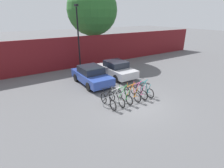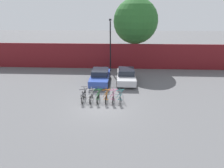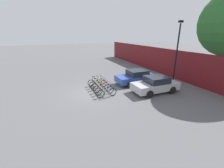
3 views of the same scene
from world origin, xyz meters
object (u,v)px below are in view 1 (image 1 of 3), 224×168
at_px(tree_behind_hoarding, 92,10).
at_px(bicycle_black, 108,101).
at_px(car_silver, 116,69).
at_px(lamp_post, 78,35).
at_px(bike_rack, 126,93).
at_px(car_blue, 91,75).
at_px(bicycle_white, 117,98).
at_px(bicycle_teal, 145,90).
at_px(bicycle_pink, 139,92).
at_px(bicycle_orange, 132,94).
at_px(bicycle_green, 124,96).

bearing_deg(tree_behind_hoarding, bicycle_black, -113.82).
bearing_deg(car_silver, lamp_post, 115.88).
bearing_deg(car_silver, bicycle_black, -129.83).
relative_size(bike_rack, bicycle_black, 2.04).
bearing_deg(car_blue, bicycle_black, -103.20).
bearing_deg(bicycle_white, bicycle_black, -177.33).
height_order(car_blue, lamp_post, lamp_post).
xyz_separation_m(car_blue, tree_behind_hoarding, (3.83, 6.84, 4.90)).
height_order(bike_rack, bicycle_black, bicycle_black).
bearing_deg(lamp_post, bicycle_teal, -81.39).
height_order(bicycle_pink, car_silver, car_silver).
height_order(bike_rack, bicycle_pink, bicycle_pink).
distance_m(bicycle_white, bicycle_teal, 2.33).
height_order(bicycle_teal, car_blue, car_blue).
xyz_separation_m(car_blue, lamp_post, (0.81, 4.04, 2.67)).
distance_m(lamp_post, tree_behind_hoarding, 4.68).
distance_m(bicycle_teal, lamp_post, 8.60).
bearing_deg(lamp_post, tree_behind_hoarding, 42.84).
xyz_separation_m(bicycle_teal, car_blue, (-2.02, 3.94, 0.31)).
bearing_deg(lamp_post, bicycle_pink, -85.33).
height_order(car_silver, tree_behind_hoarding, tree_behind_hoarding).
xyz_separation_m(bicycle_black, car_blue, (0.92, 3.94, 0.31)).
bearing_deg(car_blue, bicycle_orange, -77.02).
xyz_separation_m(bicycle_black, lamp_post, (1.74, 7.97, 2.98)).
bearing_deg(car_blue, bicycle_pink, -69.59).
bearing_deg(bicycle_white, bike_rack, 12.54).
distance_m(bicycle_orange, lamp_post, 8.51).
bearing_deg(car_blue, bike_rack, -81.77).
xyz_separation_m(bicycle_white, car_blue, (0.31, 3.94, 0.31)).
xyz_separation_m(bicycle_orange, bicycle_pink, (0.56, 0.00, 0.00)).
relative_size(bike_rack, tree_behind_hoarding, 0.42).
relative_size(bicycle_white, lamp_post, 0.28).
height_order(bicycle_black, bicycle_pink, same).
height_order(car_blue, car_silver, same).
xyz_separation_m(bicycle_white, bicycle_pink, (1.77, 0.00, 0.00)).
distance_m(car_blue, car_silver, 2.64).
xyz_separation_m(bicycle_orange, car_blue, (-0.91, 3.94, 0.31)).
distance_m(bicycle_white, bicycle_pink, 1.77).
bearing_deg(bicycle_orange, bike_rack, 157.27).
bearing_deg(bicycle_teal, bicycle_white, 179.83).
xyz_separation_m(bicycle_white, bicycle_green, (0.56, 0.00, 0.00)).
bearing_deg(bicycle_white, bicycle_teal, 2.67).
height_order(car_blue, tree_behind_hoarding, tree_behind_hoarding).
bearing_deg(bike_rack, bicycle_orange, -22.48).
height_order(bicycle_white, bicycle_orange, same).
bearing_deg(bike_rack, bicycle_white, -170.13).
bearing_deg(bicycle_white, tree_behind_hoarding, 71.66).
height_order(bicycle_pink, car_blue, car_blue).
bearing_deg(car_blue, car_silver, 6.80).
distance_m(bicycle_white, tree_behind_hoarding, 12.66).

